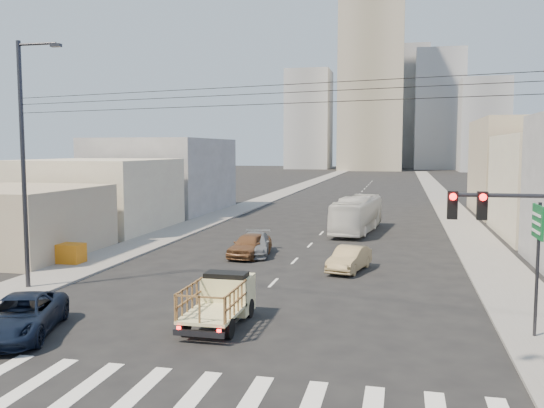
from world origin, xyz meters
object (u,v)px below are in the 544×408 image
at_px(sedan_brown, 250,245).
at_px(sedan_tan, 349,259).
at_px(flatbed_pickup, 220,297).
at_px(navy_pickup, 20,316).
at_px(city_bus, 357,214).
at_px(streetlamp_left, 25,158).
at_px(crate_stack, 68,253).
at_px(traffic_signal, 525,250).
at_px(sedan_grey, 254,244).
at_px(green_sign, 538,237).

distance_m(sedan_brown, sedan_tan, 7.21).
height_order(flatbed_pickup, navy_pickup, flatbed_pickup).
xyz_separation_m(flatbed_pickup, city_bus, (3.26, 26.74, 0.37)).
xyz_separation_m(sedan_brown, streetlamp_left, (-8.34, -10.69, 5.68)).
relative_size(sedan_tan, crate_stack, 2.33).
relative_size(sedan_brown, crate_stack, 2.48).
bearing_deg(crate_stack, streetlamp_left, -74.73).
bearing_deg(sedan_tan, sedan_brown, 169.35).
height_order(sedan_tan, traffic_signal, traffic_signal).
bearing_deg(city_bus, traffic_signal, -70.62).
xyz_separation_m(navy_pickup, sedan_tan, (10.83, 14.13, -0.04)).
bearing_deg(flatbed_pickup, sedan_grey, 99.37).
distance_m(navy_pickup, traffic_signal, 17.42).
height_order(flatbed_pickup, crate_stack, flatbed_pickup).
distance_m(city_bus, traffic_signal, 31.79).
distance_m(flatbed_pickup, city_bus, 26.94).
relative_size(flatbed_pickup, sedan_brown, 0.99).
bearing_deg(green_sign, flatbed_pickup, -175.84).
xyz_separation_m(city_bus, crate_stack, (-15.76, -17.51, -0.78)).
xyz_separation_m(sedan_tan, sedan_grey, (-6.48, 3.59, 0.02)).
bearing_deg(crate_stack, navy_pickup, -64.88).
bearing_deg(sedan_brown, city_bus, 71.68).
bearing_deg(traffic_signal, navy_pickup, 176.01).
height_order(city_bus, streetlamp_left, streetlamp_left).
relative_size(flatbed_pickup, traffic_signal, 0.73).
xyz_separation_m(sedan_grey, traffic_signal, (12.70, -18.91, 3.37)).
bearing_deg(sedan_tan, navy_pickup, -114.62).
height_order(traffic_signal, green_sign, traffic_signal).
bearing_deg(sedan_tan, flatbed_pickup, -97.07).
bearing_deg(green_sign, sedan_grey, 135.39).
bearing_deg(sedan_tan, streetlamp_left, -139.55).
relative_size(sedan_grey, crate_stack, 2.70).
bearing_deg(sedan_grey, crate_stack, -159.60).
xyz_separation_m(city_bus, streetlamp_left, (-14.16, -23.39, 4.97)).
distance_m(navy_pickup, sedan_brown, 17.52).
bearing_deg(flatbed_pickup, sedan_brown, 100.34).
bearing_deg(city_bus, green_sign, -65.42).
height_order(flatbed_pickup, streetlamp_left, streetlamp_left).
bearing_deg(navy_pickup, sedan_grey, 58.22).
distance_m(sedan_brown, traffic_signal, 22.51).
distance_m(sedan_brown, streetlamp_left, 14.70).
height_order(sedan_brown, traffic_signal, traffic_signal).
xyz_separation_m(traffic_signal, green_sign, (1.39, 5.01, -0.34)).
bearing_deg(navy_pickup, sedan_tan, 34.55).
xyz_separation_m(city_bus, traffic_signal, (7.01, -30.90, 2.61)).
distance_m(traffic_signal, streetlamp_left, 22.58).
relative_size(city_bus, streetlamp_left, 0.88).
height_order(city_bus, sedan_brown, city_bus).
bearing_deg(green_sign, crate_stack, 160.87).
bearing_deg(navy_pickup, crate_stack, 97.14).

